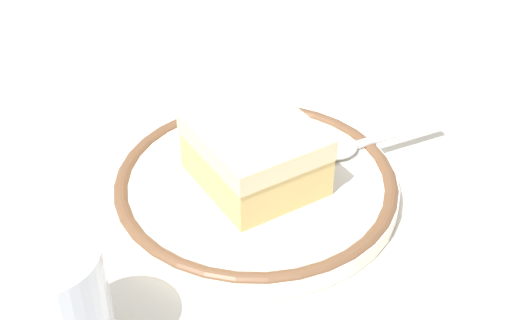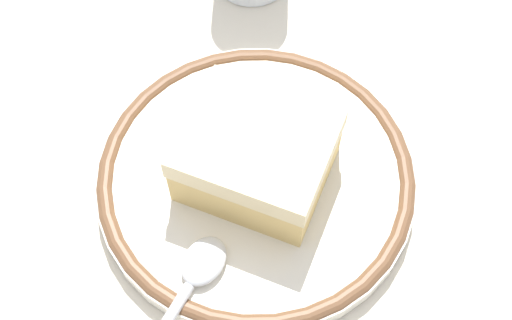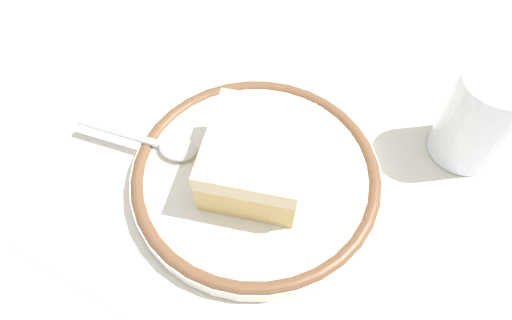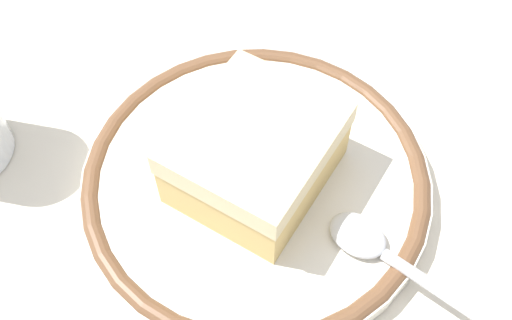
{
  "view_description": "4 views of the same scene",
  "coord_description": "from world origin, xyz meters",
  "px_view_note": "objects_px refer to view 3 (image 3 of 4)",
  "views": [
    {
      "loc": [
        -0.08,
        -0.42,
        0.37
      ],
      "look_at": [
        0.03,
        0.02,
        0.04
      ],
      "focal_mm": 50.58,
      "sensor_mm": 36.0,
      "label": 1
    },
    {
      "loc": [
        0.21,
        0.16,
        0.43
      ],
      "look_at": [
        0.03,
        0.02,
        0.04
      ],
      "focal_mm": 46.95,
      "sensor_mm": 36.0,
      "label": 2
    },
    {
      "loc": [
        -0.08,
        0.22,
        0.37
      ],
      "look_at": [
        0.03,
        0.02,
        0.04
      ],
      "focal_mm": 32.68,
      "sensor_mm": 36.0,
      "label": 3
    },
    {
      "loc": [
        0.19,
        -0.12,
        0.36
      ],
      "look_at": [
        0.03,
        0.02,
        0.04
      ],
      "focal_mm": 43.3,
      "sensor_mm": 36.0,
      "label": 4
    }
  ],
  "objects_px": {
    "plate": "(256,176)",
    "spoon": "(159,144)",
    "cup": "(477,122)",
    "cake_slice": "(256,157)"
  },
  "relations": [
    {
      "from": "plate",
      "to": "spoon",
      "type": "relative_size",
      "value": 1.84
    },
    {
      "from": "plate",
      "to": "cup",
      "type": "height_order",
      "value": "cup"
    },
    {
      "from": "cake_slice",
      "to": "cup",
      "type": "xyz_separation_m",
      "value": [
        -0.16,
        -0.13,
        0.0
      ]
    },
    {
      "from": "spoon",
      "to": "cup",
      "type": "xyz_separation_m",
      "value": [
        -0.25,
        -0.15,
        0.02
      ]
    },
    {
      "from": "spoon",
      "to": "cup",
      "type": "relative_size",
      "value": 1.31
    },
    {
      "from": "plate",
      "to": "cup",
      "type": "bearing_deg",
      "value": -140.61
    },
    {
      "from": "spoon",
      "to": "cup",
      "type": "height_order",
      "value": "cup"
    },
    {
      "from": "cake_slice",
      "to": "cup",
      "type": "distance_m",
      "value": 0.2
    },
    {
      "from": "spoon",
      "to": "cup",
      "type": "bearing_deg",
      "value": -149.42
    },
    {
      "from": "plate",
      "to": "cake_slice",
      "type": "height_order",
      "value": "cake_slice"
    }
  ]
}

